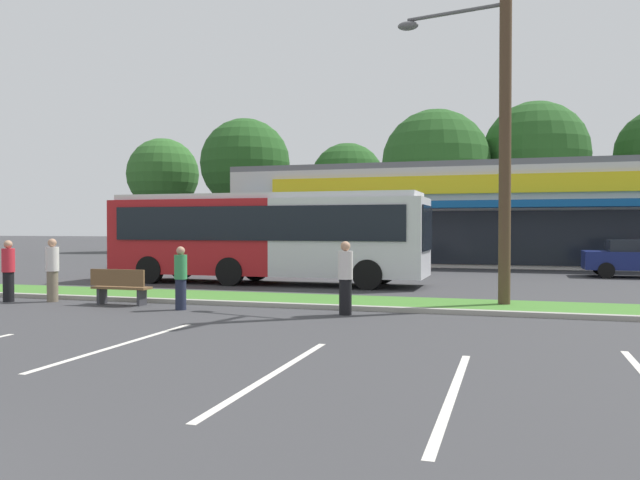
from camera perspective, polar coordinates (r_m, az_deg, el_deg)
The scene contains 20 objects.
grass_median at distance 17.60m, azimuth -1.81°, elevation -5.35°, with size 56.00×2.20×0.12m, color #427A2D.
curb_lip at distance 16.45m, azimuth -3.17°, elevation -5.81°, with size 56.00×0.24×0.12m, color #99968C.
parking_stripe_1 at distance 11.89m, azimuth -17.18°, elevation -8.83°, with size 0.12×4.80×0.01m, color silver.
parking_stripe_2 at distance 9.17m, azimuth -4.17°, elevation -11.77°, with size 0.12×4.80×0.01m, color silver.
parking_stripe_3 at distance 8.30m, azimuth 11.70°, elevation -13.17°, with size 0.12×4.80×0.01m, color silver.
storefront_building at distance 39.59m, azimuth 13.58°, elevation 2.06°, with size 25.70×15.25×5.40m.
tree_far_left at distance 54.76m, azimuth -13.78°, elevation 5.69°, with size 5.89×5.89×9.38m.
tree_left at distance 49.50m, azimuth -6.66°, elevation 6.76°, with size 6.80×6.80×10.31m.
tree_mid_left at distance 50.84m, azimuth 2.46°, elevation 5.31°, with size 5.85×5.85×8.68m.
tree_mid at distance 45.45m, azimuth 10.25°, elevation 6.69°, with size 7.47×7.47×10.20m.
tree_mid_right at distance 47.76m, azimuth 18.61°, elevation 7.21°, with size 7.39×7.39×10.85m.
utility_pole at distance 17.16m, azimuth 15.69°, elevation 13.19°, with size 3.15×2.37×10.59m.
city_bus at distance 23.30m, azimuth -4.84°, elevation 0.44°, with size 11.65×2.68×3.25m.
bus_stop_bench at distance 17.73m, azimuth -17.34°, elevation -3.92°, with size 1.60×0.45×0.95m.
car_0 at distance 33.42m, azimuth -13.81°, elevation -1.13°, with size 4.17×1.94×1.44m.
car_1 at distance 29.16m, azimuth 26.29°, elevation -1.45°, with size 4.13×1.97×1.53m.
pedestrian_near_bench at distance 19.13m, azimuth -22.68°, elevation -2.47°, with size 0.35×0.35×1.74m.
pedestrian_by_pole at distance 16.30m, azimuth -12.27°, elevation -3.31°, with size 0.32×0.32×1.58m.
pedestrian_mid at distance 19.59m, azimuth -25.95°, elevation -2.48°, with size 0.34×0.34×1.69m.
pedestrian_far at distance 15.04m, azimuth 2.27°, elevation -3.38°, with size 0.35×0.35×1.72m.
Camera 1 is at (5.59, -2.57, 2.06)m, focal length 36.03 mm.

